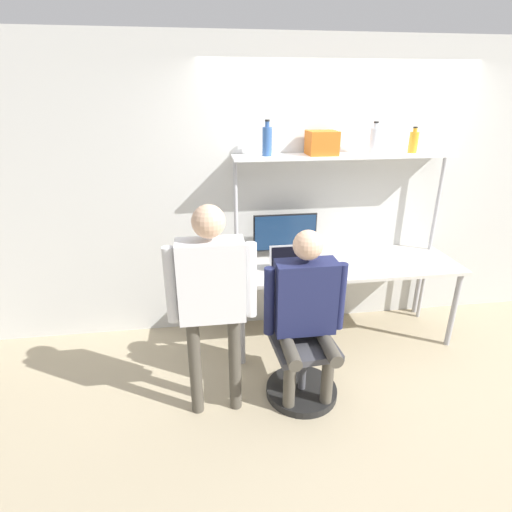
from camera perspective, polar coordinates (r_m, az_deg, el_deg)
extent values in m
plane|color=tan|center=(3.83, 13.44, -13.99)|extent=(12.00, 12.00, 0.00)
cube|color=silver|center=(3.95, 11.13, 9.02)|extent=(8.00, 0.06, 2.70)
cube|color=beige|center=(3.77, 12.39, -1.13)|extent=(2.08, 0.74, 0.03)
cylinder|color=#A5A5AA|center=(3.47, -1.99, -10.00)|extent=(0.05, 0.05, 0.75)
cylinder|color=#A5A5AA|center=(4.13, 26.39, -6.91)|extent=(0.05, 0.05, 0.75)
cylinder|color=#A5A5AA|center=(4.01, -2.96, -5.31)|extent=(0.05, 0.05, 0.75)
cylinder|color=#A5A5AA|center=(4.59, 22.26, -3.31)|extent=(0.05, 0.05, 0.75)
cube|color=white|center=(3.71, 12.51, 13.81)|extent=(1.98, 0.30, 0.02)
cylinder|color=#B2B2B7|center=(3.71, -2.78, 0.70)|extent=(0.04, 0.04, 1.73)
cylinder|color=#B2B2B7|center=(4.33, 23.69, 1.98)|extent=(0.04, 0.04, 1.73)
cylinder|color=black|center=(3.80, 4.09, -0.14)|extent=(0.20, 0.20, 0.01)
cylinder|color=black|center=(3.78, 4.11, 0.50)|extent=(0.06, 0.06, 0.08)
cube|color=black|center=(3.72, 4.17, 3.41)|extent=(0.59, 0.01, 0.34)
cube|color=navy|center=(3.71, 4.20, 3.38)|extent=(0.57, 0.02, 0.32)
cube|color=#BCBCC1|center=(3.43, 4.54, -2.71)|extent=(0.28, 0.23, 0.01)
cube|color=black|center=(3.41, 4.61, -2.74)|extent=(0.24, 0.12, 0.00)
cube|color=#BCBCC1|center=(3.48, 4.24, -0.24)|extent=(0.28, 0.03, 0.23)
cube|color=black|center=(3.47, 4.26, -0.29)|extent=(0.25, 0.02, 0.20)
cube|color=#264C8C|center=(3.51, 8.37, -2.29)|extent=(0.07, 0.15, 0.01)
cube|color=black|center=(3.51, 8.38, -2.21)|extent=(0.06, 0.13, 0.00)
cylinder|color=black|center=(3.38, 6.50, -18.51)|extent=(0.56, 0.56, 0.06)
cylinder|color=#4C4C51|center=(3.24, 6.67, -15.59)|extent=(0.06, 0.06, 0.38)
cube|color=#3F3F44|center=(3.11, 6.85, -12.49)|extent=(0.49, 0.49, 0.05)
cube|color=#3F3F44|center=(3.15, 5.82, -6.64)|extent=(0.42, 0.07, 0.45)
cylinder|color=#4C473D|center=(3.09, 4.77, -17.87)|extent=(0.09, 0.09, 0.49)
cylinder|color=#4C473D|center=(3.15, 10.11, -17.19)|extent=(0.09, 0.09, 0.49)
cylinder|color=#4C473D|center=(2.93, 4.82, -13.19)|extent=(0.10, 0.38, 0.10)
cylinder|color=#4C473D|center=(3.00, 10.31, -12.57)|extent=(0.10, 0.38, 0.10)
cube|color=#1E234C|center=(2.93, 7.05, -5.84)|extent=(0.44, 0.20, 0.56)
cylinder|color=#1E234C|center=(2.89, 1.89, -6.52)|extent=(0.08, 0.08, 0.53)
cylinder|color=#1E234C|center=(3.02, 11.94, -5.69)|extent=(0.08, 0.08, 0.53)
sphere|color=#D8AD8C|center=(2.77, 7.44, 1.55)|extent=(0.21, 0.21, 0.21)
cylinder|color=#4C473D|center=(3.02, -8.68, -15.35)|extent=(0.09, 0.09, 0.80)
cylinder|color=#4C473D|center=(3.02, -3.03, -15.02)|extent=(0.09, 0.09, 0.80)
cube|color=silver|center=(2.66, -6.42, -3.51)|extent=(0.44, 0.20, 0.56)
cylinder|color=silver|center=(2.68, -12.12, -4.12)|extent=(0.08, 0.08, 0.54)
cylinder|color=silver|center=(2.69, -0.71, -3.49)|extent=(0.08, 0.08, 0.54)
sphere|color=#D8AD8C|center=(2.51, -6.82, 4.92)|extent=(0.22, 0.22, 0.22)
cylinder|color=#335999|center=(3.51, 1.60, 16.02)|extent=(0.08, 0.08, 0.24)
cylinder|color=#335999|center=(3.50, 1.62, 18.31)|extent=(0.04, 0.04, 0.04)
cylinder|color=black|center=(3.50, 1.63, 18.79)|extent=(0.04, 0.04, 0.01)
cylinder|color=silver|center=(3.79, 16.55, 15.48)|extent=(0.09, 0.09, 0.22)
cylinder|color=silver|center=(3.78, 16.77, 17.42)|extent=(0.04, 0.04, 0.04)
cylinder|color=black|center=(3.78, 16.82, 17.83)|extent=(0.04, 0.04, 0.01)
cylinder|color=gold|center=(3.96, 21.56, 14.85)|extent=(0.08, 0.08, 0.18)
cylinder|color=gold|center=(3.95, 21.79, 16.38)|extent=(0.04, 0.04, 0.03)
cylinder|color=black|center=(3.95, 21.84, 16.71)|extent=(0.04, 0.04, 0.01)
cube|color=#D1661E|center=(3.62, 9.38, 15.65)|extent=(0.25, 0.24, 0.20)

